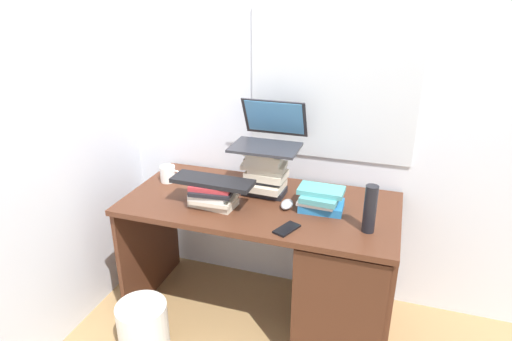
# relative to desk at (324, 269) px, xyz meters

# --- Properties ---
(ground_plane) EXTENTS (6.00, 6.00, 0.00)m
(ground_plane) POSITION_rel_desk_xyz_m (-0.36, 0.03, -0.40)
(ground_plane) COLOR #9E7A4C
(wall_back) EXTENTS (6.00, 0.06, 2.60)m
(wall_back) POSITION_rel_desk_xyz_m (-0.36, 0.42, 0.90)
(wall_back) COLOR silver
(wall_back) RESTS_ON ground
(wall_left) EXTENTS (0.05, 6.00, 2.60)m
(wall_left) POSITION_rel_desk_xyz_m (-1.34, 0.03, 0.90)
(wall_left) COLOR silver
(wall_left) RESTS_ON ground
(desk) EXTENTS (1.43, 0.69, 0.73)m
(desk) POSITION_rel_desk_xyz_m (0.00, 0.00, 0.00)
(desk) COLOR #4C2819
(desk) RESTS_ON ground
(book_stack_tall) EXTENTS (0.24, 0.19, 0.26)m
(book_stack_tall) POSITION_rel_desk_xyz_m (-0.37, 0.13, 0.46)
(book_stack_tall) COLOR black
(book_stack_tall) RESTS_ON desk
(book_stack_keyboard_riser) EXTENTS (0.25, 0.19, 0.13)m
(book_stack_keyboard_riser) POSITION_rel_desk_xyz_m (-0.58, -0.10, 0.40)
(book_stack_keyboard_riser) COLOR beige
(book_stack_keyboard_riser) RESTS_ON desk
(book_stack_side) EXTENTS (0.23, 0.19, 0.12)m
(book_stack_side) POSITION_rel_desk_xyz_m (-0.05, 0.03, 0.39)
(book_stack_side) COLOR #2672B2
(book_stack_side) RESTS_ON desk
(laptop) EXTENTS (0.35, 0.35, 0.23)m
(laptop) POSITION_rel_desk_xyz_m (-0.37, 0.20, 0.65)
(laptop) COLOR #2D2D33
(laptop) RESTS_ON book_stack_tall
(keyboard) EXTENTS (0.42, 0.15, 0.02)m
(keyboard) POSITION_rel_desk_xyz_m (-0.58, -0.10, 0.47)
(keyboard) COLOR black
(keyboard) RESTS_ON book_stack_keyboard_riser
(computer_mouse) EXTENTS (0.06, 0.10, 0.04)m
(computer_mouse) POSITION_rel_desk_xyz_m (-0.21, 0.00, 0.35)
(computer_mouse) COLOR #A5A8AD
(computer_mouse) RESTS_ON desk
(mug) EXTENTS (0.13, 0.09, 0.09)m
(mug) POSITION_rel_desk_xyz_m (-0.95, 0.11, 0.38)
(mug) COLOR white
(mug) RESTS_ON desk
(water_bottle) EXTENTS (0.06, 0.06, 0.23)m
(water_bottle) POSITION_rel_desk_xyz_m (0.20, -0.11, 0.45)
(water_bottle) COLOR black
(water_bottle) RESTS_ON desk
(cell_phone) EXTENTS (0.11, 0.15, 0.01)m
(cell_phone) POSITION_rel_desk_xyz_m (-0.16, -0.22, 0.34)
(cell_phone) COLOR black
(cell_phone) RESTS_ON desk
(wastebasket) EXTENTS (0.26, 0.26, 0.28)m
(wastebasket) POSITION_rel_desk_xyz_m (-0.86, -0.43, -0.26)
(wastebasket) COLOR silver
(wastebasket) RESTS_ON ground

